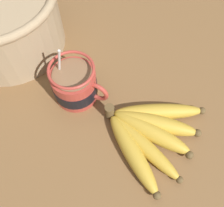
{
  "coord_description": "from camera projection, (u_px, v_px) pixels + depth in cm",
  "views": [
    {
      "loc": [
        13.95,
        -20.45,
        51.83
      ],
      "look_at": [
        3.92,
        1.47,
        7.91
      ],
      "focal_mm": 40.0,
      "sensor_mm": 36.0,
      "label": 1
    }
  ],
  "objects": [
    {
      "name": "woven_basket",
      "position": [
        1.0,
        19.0,
        0.57
      ],
      "size": [
        28.03,
        28.03,
        14.67
      ],
      "color": "tan",
      "rests_on": "table"
    },
    {
      "name": "coffee_mug",
      "position": [
        75.0,
        85.0,
        0.52
      ],
      "size": [
        13.02,
        9.53,
        14.0
      ],
      "color": "#B23D33",
      "rests_on": "table"
    },
    {
      "name": "table",
      "position": [
        93.0,
        115.0,
        0.56
      ],
      "size": [
        134.4,
        134.4,
        3.72
      ],
      "color": "brown",
      "rests_on": "ground"
    },
    {
      "name": "banana_bunch",
      "position": [
        149.0,
        132.0,
        0.5
      ],
      "size": [
        19.67,
        22.68,
        4.07
      ],
      "color": "brown",
      "rests_on": "table"
    }
  ]
}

